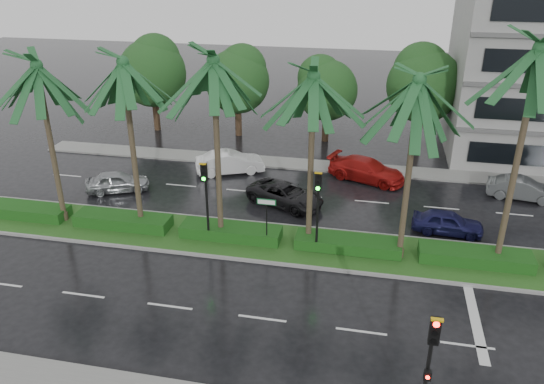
% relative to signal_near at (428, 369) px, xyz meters
% --- Properties ---
extents(ground, '(120.00, 120.00, 0.00)m').
position_rel_signal_near_xyz_m(ground, '(-6.00, 9.39, -2.50)').
color(ground, black).
rests_on(ground, ground).
extents(far_sidewalk, '(40.00, 2.00, 0.12)m').
position_rel_signal_near_xyz_m(far_sidewalk, '(-6.00, 21.39, -2.44)').
color(far_sidewalk, slate).
rests_on(far_sidewalk, ground).
extents(median, '(36.00, 4.00, 0.15)m').
position_rel_signal_near_xyz_m(median, '(-6.00, 10.39, -2.42)').
color(median, gray).
rests_on(median, ground).
extents(hedge, '(35.20, 1.40, 0.60)m').
position_rel_signal_near_xyz_m(hedge, '(-6.00, 10.39, -2.05)').
color(hedge, '#1A4313').
rests_on(hedge, median).
extents(lane_markings, '(34.00, 13.06, 0.01)m').
position_rel_signal_near_xyz_m(lane_markings, '(-2.96, 8.96, -2.50)').
color(lane_markings, silver).
rests_on(lane_markings, ground).
extents(palm_row, '(26.30, 4.20, 10.82)m').
position_rel_signal_near_xyz_m(palm_row, '(-7.25, 10.41, 5.87)').
color(palm_row, '#413726').
rests_on(palm_row, median).
extents(signal_near, '(0.34, 0.45, 4.36)m').
position_rel_signal_near_xyz_m(signal_near, '(0.00, 0.00, 0.00)').
color(signal_near, black).
rests_on(signal_near, near_sidewalk).
extents(signal_median_left, '(0.34, 0.42, 4.36)m').
position_rel_signal_near_xyz_m(signal_median_left, '(-10.00, 9.69, 0.49)').
color(signal_median_left, black).
rests_on(signal_median_left, median).
extents(signal_median_right, '(0.34, 0.42, 4.36)m').
position_rel_signal_near_xyz_m(signal_median_right, '(-4.50, 9.69, 0.49)').
color(signal_median_right, black).
rests_on(signal_median_right, median).
extents(street_sign, '(0.95, 0.09, 2.60)m').
position_rel_signal_near_xyz_m(street_sign, '(-7.00, 9.87, -0.38)').
color(street_sign, black).
rests_on(street_sign, median).
extents(bg_trees, '(32.88, 5.38, 7.77)m').
position_rel_signal_near_xyz_m(bg_trees, '(-7.28, 26.98, 2.18)').
color(bg_trees, '#382919').
rests_on(bg_trees, ground).
extents(car_silver, '(2.92, 4.10, 1.30)m').
position_rel_signal_near_xyz_m(car_silver, '(-17.50, 14.78, -1.86)').
color(car_silver, '#9A9DA1').
rests_on(car_silver, ground).
extents(car_white, '(3.24, 4.77, 1.49)m').
position_rel_signal_near_xyz_m(car_white, '(-11.50, 19.07, -1.76)').
color(car_white, silver).
rests_on(car_white, ground).
extents(car_darkgrey, '(3.84, 5.11, 1.29)m').
position_rel_signal_near_xyz_m(car_darkgrey, '(-7.00, 15.03, -1.86)').
color(car_darkgrey, black).
rests_on(car_darkgrey, ground).
extents(car_red, '(3.62, 5.40, 1.45)m').
position_rel_signal_near_xyz_m(car_red, '(-2.50, 19.66, -1.78)').
color(car_red, '#A51412').
rests_on(car_red, ground).
extents(car_blue, '(1.74, 3.74, 1.24)m').
position_rel_signal_near_xyz_m(car_blue, '(2.00, 13.39, -1.88)').
color(car_blue, '#181848').
rests_on(car_blue, ground).
extents(car_grey, '(2.00, 4.15, 1.31)m').
position_rel_signal_near_xyz_m(car_grey, '(6.76, 18.68, -1.85)').
color(car_grey, '#565A5B').
rests_on(car_grey, ground).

